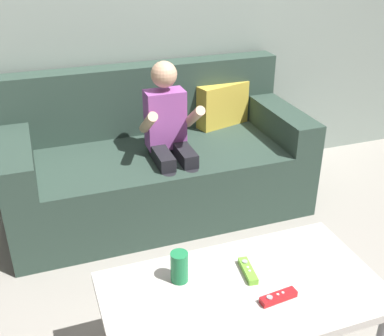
{
  "coord_description": "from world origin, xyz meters",
  "views": [
    {
      "loc": [
        -0.81,
        -1.49,
        1.62
      ],
      "look_at": [
        -0.15,
        0.37,
        0.6
      ],
      "focal_mm": 43.92,
      "sensor_mm": 36.0,
      "label": 1
    }
  ],
  "objects_px": {
    "coffee_table": "(243,297)",
    "game_remote_red_center": "(278,297)",
    "person_seated_on_couch": "(170,136)",
    "game_remote_lime_near_edge": "(248,271)",
    "couch": "(158,162)",
    "soda_can": "(179,267)"
  },
  "relations": [
    {
      "from": "couch",
      "to": "game_remote_lime_near_edge",
      "type": "xyz_separation_m",
      "value": [
        -0.0,
        -1.29,
        0.15
      ]
    },
    {
      "from": "person_seated_on_couch",
      "to": "game_remote_red_center",
      "type": "relative_size",
      "value": 6.73
    },
    {
      "from": "person_seated_on_couch",
      "to": "game_remote_red_center",
      "type": "xyz_separation_m",
      "value": [
        0.01,
        -1.27,
        -0.1
      ]
    },
    {
      "from": "couch",
      "to": "person_seated_on_couch",
      "type": "distance_m",
      "value": 0.31
    },
    {
      "from": "coffee_table",
      "to": "couch",
      "type": "bearing_deg",
      "value": 87.68
    },
    {
      "from": "couch",
      "to": "person_seated_on_couch",
      "type": "xyz_separation_m",
      "value": [
        0.03,
        -0.18,
        0.25
      ]
    },
    {
      "from": "couch",
      "to": "person_seated_on_couch",
      "type": "relative_size",
      "value": 1.86
    },
    {
      "from": "couch",
      "to": "game_remote_red_center",
      "type": "height_order",
      "value": "couch"
    },
    {
      "from": "game_remote_lime_near_edge",
      "to": "soda_can",
      "type": "xyz_separation_m",
      "value": [
        -0.26,
        0.05,
        0.05
      ]
    },
    {
      "from": "couch",
      "to": "game_remote_lime_near_edge",
      "type": "relative_size",
      "value": 12.46
    },
    {
      "from": "person_seated_on_couch",
      "to": "soda_can",
      "type": "bearing_deg",
      "value": -105.34
    },
    {
      "from": "game_remote_lime_near_edge",
      "to": "soda_can",
      "type": "distance_m",
      "value": 0.27
    },
    {
      "from": "game_remote_lime_near_edge",
      "to": "game_remote_red_center",
      "type": "xyz_separation_m",
      "value": [
        0.04,
        -0.17,
        0.0
      ]
    },
    {
      "from": "game_remote_lime_near_edge",
      "to": "soda_can",
      "type": "bearing_deg",
      "value": 168.79
    },
    {
      "from": "person_seated_on_couch",
      "to": "game_remote_red_center",
      "type": "distance_m",
      "value": 1.28
    },
    {
      "from": "coffee_table",
      "to": "soda_can",
      "type": "bearing_deg",
      "value": 148.24
    },
    {
      "from": "coffee_table",
      "to": "soda_can",
      "type": "relative_size",
      "value": 8.38
    },
    {
      "from": "couch",
      "to": "game_remote_lime_near_edge",
      "type": "bearing_deg",
      "value": -90.14
    },
    {
      "from": "soda_can",
      "to": "game_remote_lime_near_edge",
      "type": "bearing_deg",
      "value": -11.21
    },
    {
      "from": "coffee_table",
      "to": "game_remote_red_center",
      "type": "xyz_separation_m",
      "value": [
        0.09,
        -0.09,
        0.05
      ]
    },
    {
      "from": "game_remote_red_center",
      "to": "person_seated_on_couch",
      "type": "bearing_deg",
      "value": 90.28
    },
    {
      "from": "person_seated_on_couch",
      "to": "game_remote_lime_near_edge",
      "type": "height_order",
      "value": "person_seated_on_couch"
    }
  ]
}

